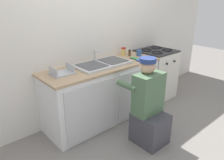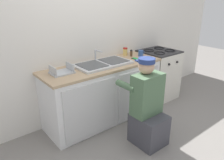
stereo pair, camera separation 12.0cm
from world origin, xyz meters
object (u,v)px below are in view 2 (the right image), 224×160
Objects in this scene: dish_rack_tray at (62,71)px; sink_double_basin at (103,63)px; spice_bottle_pepper at (131,53)px; condiment_jar at (125,52)px; coffee_mug at (141,53)px; plumber_person at (147,110)px; cell_phone at (136,59)px; stove_range at (157,74)px.

sink_double_basin is at bearing -2.89° from dish_rack_tray.
spice_bottle_pepper is 0.82× the size of condiment_jar.
coffee_mug is at bearing -1.29° from dish_rack_tray.
sink_double_basin reaches higher than coffee_mug.
dish_rack_tray is at bearing 129.65° from plumber_person.
condiment_jar is at bearing 86.38° from cell_phone.
spice_bottle_pepper is at bearing 8.11° from sink_double_basin.
condiment_jar is at bearing 115.85° from spice_bottle_pepper.
coffee_mug reaches higher than stove_range.
dish_rack_tray is at bearing -177.33° from spice_bottle_pepper.
plumber_person reaches higher than spice_bottle_pepper.
sink_double_basin is at bearing -171.89° from spice_bottle_pepper.
plumber_person is at bearing -117.14° from condiment_jar.
plumber_person is at bearing -121.70° from spice_bottle_pepper.
cell_phone is (-0.65, -0.08, 0.42)m from stove_range.
dish_rack_tray reaches higher than cell_phone.
sink_double_basin is 1.29m from stove_range.
sink_double_basin is 0.62m from condiment_jar.
plumber_person is at bearing -84.73° from sink_double_basin.
cell_phone is (0.57, -0.09, -0.01)m from sink_double_basin.
sink_double_basin is 0.91m from plumber_person.
plumber_person reaches higher than coffee_mug.
stove_range is 3.18× the size of dish_rack_tray.
spice_bottle_pepper is 0.16m from coffee_mug.
dish_rack_tray is (-1.25, -0.06, -0.03)m from spice_bottle_pepper.
plumber_person reaches higher than cell_phone.
sink_double_basin reaches higher than spice_bottle_pepper.
dish_rack_tray is 1.38m from coffee_mug.
plumber_person reaches higher than condiment_jar.
sink_double_basin is 7.62× the size of spice_bottle_pepper.
spice_bottle_pepper is at bearing 70.24° from cell_phone.
stove_range is 0.76m from spice_bottle_pepper.
plumber_person is (0.07, -0.81, -0.42)m from sink_double_basin.
coffee_mug is at bearing -34.78° from spice_bottle_pepper.
condiment_jar is (0.02, 0.27, 0.06)m from cell_phone.
condiment_jar reaches higher than cell_phone.
plumber_person is at bearing -144.71° from stove_range.
condiment_jar is (0.51, 1.00, 0.46)m from plumber_person.
plumber_person reaches higher than sink_double_basin.
condiment_jar reaches higher than spice_bottle_pepper.
spice_bottle_pepper is at bearing 171.07° from stove_range.
condiment_jar is (-0.17, 0.18, 0.02)m from coffee_mug.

